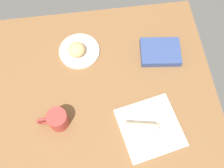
# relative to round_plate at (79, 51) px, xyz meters

# --- Properties ---
(dining_table) EXTENTS (1.10, 0.90, 0.04)m
(dining_table) POSITION_rel_round_plate_xyz_m (-0.07, 0.20, -0.03)
(dining_table) COLOR brown
(dining_table) RESTS_ON ground
(round_plate) EXTENTS (0.20, 0.20, 0.01)m
(round_plate) POSITION_rel_round_plate_xyz_m (0.00, 0.00, 0.00)
(round_plate) COLOR silver
(round_plate) RESTS_ON dining_table
(scone_pastry) EXTENTS (0.09, 0.09, 0.06)m
(scone_pastry) POSITION_rel_round_plate_xyz_m (0.01, 0.01, 0.04)
(scone_pastry) COLOR tan
(scone_pastry) RESTS_ON round_plate
(square_plate) EXTENTS (0.30, 0.30, 0.02)m
(square_plate) POSITION_rel_round_plate_xyz_m (-0.28, 0.43, 0.00)
(square_plate) COLOR silver
(square_plate) RESTS_ON dining_table
(sauce_cup) EXTENTS (0.06, 0.06, 0.02)m
(sauce_cup) POSITION_rel_round_plate_xyz_m (-0.33, 0.42, 0.02)
(sauce_cup) COLOR silver
(sauce_cup) RESTS_ON square_plate
(breakfast_wrap) EXTENTS (0.15, 0.08, 0.06)m
(breakfast_wrap) POSITION_rel_round_plate_xyz_m (-0.23, 0.44, 0.04)
(breakfast_wrap) COLOR beige
(breakfast_wrap) RESTS_ON square_plate
(book_stack) EXTENTS (0.21, 0.17, 0.03)m
(book_stack) POSITION_rel_round_plate_xyz_m (-0.40, 0.06, 0.01)
(book_stack) COLOR #33477F
(book_stack) RESTS_ON dining_table
(coffee_mug) EXTENTS (0.13, 0.09, 0.09)m
(coffee_mug) POSITION_rel_round_plate_xyz_m (0.12, 0.35, 0.04)
(coffee_mug) COLOR #B23833
(coffee_mug) RESTS_ON dining_table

